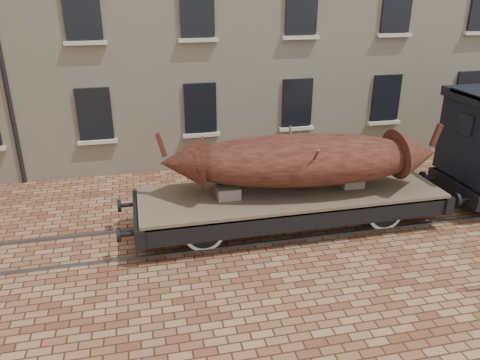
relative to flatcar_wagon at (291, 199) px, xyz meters
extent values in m
plane|color=brown|center=(0.85, 0.00, -0.85)|extent=(90.00, 90.00, 0.00)
cube|color=black|center=(-5.15, 4.96, 1.35)|extent=(1.10, 0.12, 1.70)
cube|color=beige|center=(-5.15, 4.90, 0.40)|extent=(1.30, 0.18, 0.12)
cube|color=black|center=(-1.65, 4.96, 1.35)|extent=(1.10, 0.12, 1.70)
cube|color=beige|center=(-1.65, 4.90, 0.40)|extent=(1.30, 0.18, 0.12)
cube|color=black|center=(1.85, 4.96, 1.35)|extent=(1.10, 0.12, 1.70)
cube|color=beige|center=(1.85, 4.90, 0.40)|extent=(1.30, 0.18, 0.12)
cube|color=black|center=(5.35, 4.96, 1.35)|extent=(1.10, 0.12, 1.70)
cube|color=beige|center=(5.35, 4.90, 0.40)|extent=(1.30, 0.18, 0.12)
cube|color=black|center=(8.85, 4.96, 1.35)|extent=(1.10, 0.12, 1.70)
cube|color=beige|center=(8.85, 4.90, 0.40)|extent=(1.30, 0.18, 0.12)
cube|color=black|center=(-5.15, 4.96, 4.55)|extent=(1.10, 0.12, 1.70)
cube|color=beige|center=(-5.15, 4.90, 3.60)|extent=(1.30, 0.18, 0.12)
cube|color=black|center=(-1.65, 4.96, 4.55)|extent=(1.10, 0.12, 1.70)
cube|color=beige|center=(-1.65, 4.90, 3.60)|extent=(1.30, 0.18, 0.12)
cube|color=black|center=(1.85, 4.96, 4.55)|extent=(1.10, 0.12, 1.70)
cube|color=beige|center=(1.85, 4.90, 3.60)|extent=(1.30, 0.18, 0.12)
cube|color=black|center=(5.35, 4.96, 4.55)|extent=(1.10, 0.12, 1.70)
cube|color=beige|center=(5.35, 4.90, 3.60)|extent=(1.30, 0.18, 0.12)
cube|color=beige|center=(8.85, 4.90, 3.60)|extent=(1.30, 0.18, 0.12)
cube|color=#59595E|center=(0.85, -0.72, -0.82)|extent=(30.00, 0.08, 0.06)
cube|color=#59595E|center=(0.85, 0.72, -0.82)|extent=(30.00, 0.08, 0.06)
cube|color=brown|center=(0.00, 0.00, 0.15)|extent=(7.96, 2.34, 0.13)
cube|color=black|center=(0.00, -1.08, -0.10)|extent=(7.96, 0.17, 0.48)
cube|color=black|center=(0.00, 1.08, -0.10)|extent=(7.96, 0.17, 0.48)
cube|color=black|center=(-3.98, 0.00, -0.10)|extent=(0.23, 2.44, 0.48)
cylinder|color=black|center=(-4.28, -0.80, -0.10)|extent=(0.37, 0.11, 0.11)
cylinder|color=black|center=(-4.46, -0.80, -0.10)|extent=(0.08, 0.34, 0.34)
cylinder|color=black|center=(-4.28, 0.80, -0.10)|extent=(0.37, 0.11, 0.11)
cylinder|color=black|center=(-4.46, 0.80, -0.10)|extent=(0.08, 0.34, 0.34)
cube|color=black|center=(3.98, 0.00, -0.10)|extent=(0.23, 2.44, 0.48)
cylinder|color=black|center=(4.28, -0.80, -0.10)|extent=(0.37, 0.11, 0.11)
cylinder|color=black|center=(4.46, -0.80, -0.10)|extent=(0.08, 0.34, 0.34)
cylinder|color=black|center=(4.28, 0.80, -0.10)|extent=(0.37, 0.11, 0.11)
cylinder|color=black|center=(4.46, 0.80, -0.10)|extent=(0.08, 0.34, 0.34)
cylinder|color=black|center=(-2.44, 0.00, -0.34)|extent=(0.11, 2.02, 0.11)
cylinder|color=white|center=(-2.44, -0.72, -0.34)|extent=(1.02, 0.07, 1.02)
cylinder|color=black|center=(-2.44, -0.72, -0.34)|extent=(0.84, 0.11, 0.84)
cube|color=black|center=(-2.44, -0.85, -0.08)|extent=(0.96, 0.08, 0.11)
cylinder|color=white|center=(-2.44, 0.72, -0.34)|extent=(1.02, 0.07, 1.02)
cylinder|color=black|center=(-2.44, 0.72, -0.34)|extent=(0.84, 0.11, 0.84)
cube|color=black|center=(-2.44, 0.85, -0.08)|extent=(0.96, 0.08, 0.11)
cylinder|color=black|center=(2.44, 0.00, -0.34)|extent=(0.11, 2.02, 0.11)
cylinder|color=white|center=(2.44, -0.72, -0.34)|extent=(1.02, 0.07, 1.02)
cylinder|color=black|center=(2.44, -0.72, -0.34)|extent=(0.84, 0.11, 0.84)
cube|color=black|center=(2.44, -0.85, -0.08)|extent=(0.96, 0.08, 0.11)
cylinder|color=white|center=(2.44, 0.72, -0.34)|extent=(1.02, 0.07, 1.02)
cylinder|color=black|center=(2.44, 0.72, -0.34)|extent=(0.84, 0.11, 0.84)
cube|color=black|center=(2.44, 0.85, -0.08)|extent=(0.96, 0.08, 0.11)
cube|color=black|center=(0.00, 0.00, -0.26)|extent=(4.25, 0.06, 0.06)
cube|color=gray|center=(-1.70, 0.00, 0.36)|extent=(0.58, 0.53, 0.30)
cube|color=gray|center=(1.70, 0.00, 0.36)|extent=(0.58, 0.53, 0.30)
ellipsoid|color=brown|center=(0.26, 0.00, 1.08)|extent=(6.64, 2.72, 1.29)
cone|color=brown|center=(-2.79, 0.35, 1.14)|extent=(1.25, 1.34, 1.22)
cube|color=brown|center=(-3.29, 0.40, 1.62)|extent=(0.27, 0.16, 0.62)
cone|color=brown|center=(3.30, -0.35, 1.14)|extent=(1.25, 1.34, 1.22)
cube|color=brown|center=(3.80, -0.40, 1.62)|extent=(0.27, 0.16, 0.62)
cylinder|color=#493428|center=(0.26, -0.52, 0.96)|extent=(0.06, 1.10, 1.51)
cylinder|color=#493428|center=(0.26, 0.52, 0.96)|extent=(0.06, 1.10, 1.51)
cube|color=black|center=(4.98, 0.00, -0.18)|extent=(0.21, 2.29, 0.43)
cylinder|color=black|center=(4.55, -0.76, -0.18)|extent=(0.08, 0.30, 0.30)
cylinder|color=black|center=(4.55, 0.76, -0.18)|extent=(0.08, 0.30, 0.30)
cylinder|color=white|center=(6.03, 0.72, -0.39)|extent=(0.91, 0.07, 0.91)
cylinder|color=black|center=(6.03, 0.72, -0.39)|extent=(0.75, 0.10, 0.75)
cube|color=black|center=(4.96, 0.00, 1.72)|extent=(0.08, 0.57, 0.57)
camera|label=1|loc=(-3.83, -10.69, 5.28)|focal=35.00mm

